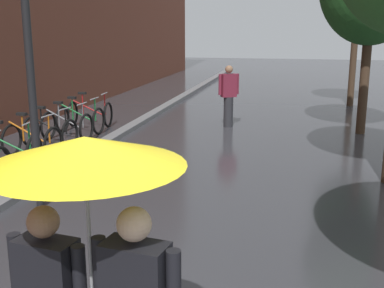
{
  "coord_description": "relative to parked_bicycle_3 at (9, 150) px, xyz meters",
  "views": [
    {
      "loc": [
        1.26,
        -2.45,
        2.74
      ],
      "look_at": [
        0.01,
        3.14,
        1.35
      ],
      "focal_mm": 45.87,
      "sensor_mm": 36.0,
      "label": 1
    }
  ],
  "objects": [
    {
      "name": "kerb_strip",
      "position": [
        1.02,
        4.24,
        -0.32
      ],
      "size": [
        0.3,
        36.0,
        0.12
      ],
      "primitive_type": "cube",
      "color": "slate",
      "rests_on": "ground"
    },
    {
      "name": "parked_bicycle_3",
      "position": [
        0.0,
        0.0,
        0.0
      ],
      "size": [
        1.14,
        0.8,
        0.96
      ],
      "color": "black",
      "rests_on": "ground"
    },
    {
      "name": "parked_bicycle_4",
      "position": [
        -0.02,
        0.87,
        0.0
      ],
      "size": [
        1.13,
        0.77,
        0.96
      ],
      "color": "black",
      "rests_on": "ground"
    },
    {
      "name": "parked_bicycle_5",
      "position": [
        -0.08,
        1.73,
        0.0
      ],
      "size": [
        1.13,
        0.78,
        0.96
      ],
      "color": "black",
      "rests_on": "ground"
    },
    {
      "name": "parked_bicycle_6",
      "position": [
        -0.02,
        2.47,
        0.0
      ],
      "size": [
        1.11,
        0.74,
        0.96
      ],
      "color": "black",
      "rests_on": "ground"
    },
    {
      "name": "parked_bicycle_7",
      "position": [
        -0.08,
        3.33,
        0.0
      ],
      "size": [
        1.1,
        0.73,
        0.96
      ],
      "color": "black",
      "rests_on": "ground"
    },
    {
      "name": "parked_bicycle_8",
      "position": [
        -0.19,
        4.2,
        0.0
      ],
      "size": [
        1.13,
        0.78,
        0.96
      ],
      "color": "black",
      "rests_on": "ground"
    },
    {
      "name": "couple_under_umbrella",
      "position": [
        4.24,
        -5.61,
        1.07
      ],
      "size": [
        1.23,
        1.22,
        2.1
      ],
      "color": "black",
      "rests_on": "ground"
    },
    {
      "name": "street_lamp_post",
      "position": [
        1.62,
        -1.74,
        2.07
      ],
      "size": [
        0.24,
        0.24,
        4.18
      ],
      "color": "black",
      "rests_on": "ground"
    },
    {
      "name": "pedestrian_walking_midground",
      "position": [
        3.54,
        5.04,
        0.49
      ],
      "size": [
        0.52,
        0.39,
        1.69
      ],
      "color": "#2D2D33",
      "rests_on": "ground"
    }
  ]
}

